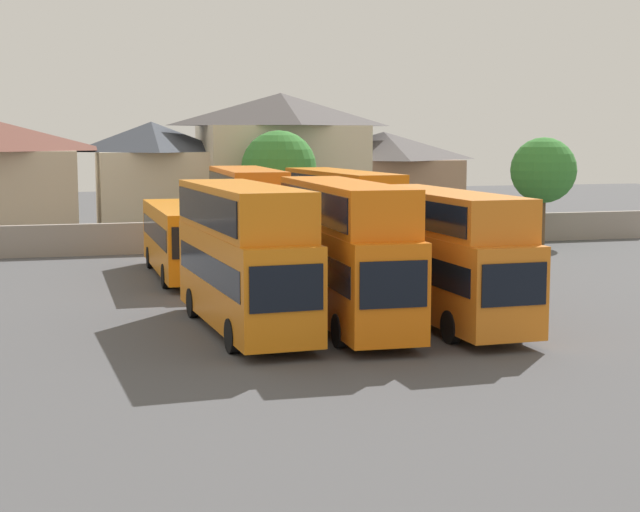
# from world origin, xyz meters

# --- Properties ---
(ground) EXTENTS (140.00, 140.00, 0.00)m
(ground) POSITION_xyz_m (0.00, 18.00, 0.00)
(ground) COLOR #4C4C4F
(depot_boundary_wall) EXTENTS (56.00, 0.50, 1.80)m
(depot_boundary_wall) POSITION_xyz_m (0.00, 23.71, 0.90)
(depot_boundary_wall) COLOR gray
(depot_boundary_wall) RESTS_ON ground
(bus_1) EXTENTS (3.12, 10.45, 5.08)m
(bus_1) POSITION_xyz_m (-3.56, 0.15, 2.86)
(bus_1) COLOR orange
(bus_1) RESTS_ON ground
(bus_2) EXTENTS (2.79, 11.26, 5.13)m
(bus_2) POSITION_xyz_m (0.10, 0.17, 2.89)
(bus_2) COLOR orange
(bus_2) RESTS_ON ground
(bus_3) EXTENTS (2.79, 10.87, 4.78)m
(bus_3) POSITION_xyz_m (3.66, -0.26, 2.70)
(bus_3) COLOR orange
(bus_3) RESTS_ON ground
(bus_4) EXTENTS (2.71, 11.28, 3.41)m
(bus_4) POSITION_xyz_m (-3.86, 13.93, 1.95)
(bus_4) COLOR orange
(bus_4) RESTS_ON ground
(bus_5) EXTENTS (3.06, 10.56, 5.16)m
(bus_5) POSITION_xyz_m (-0.60, 14.14, 2.90)
(bus_5) COLOR orange
(bus_5) RESTS_ON ground
(bus_6) EXTENTS (3.15, 12.17, 5.00)m
(bus_6) POSITION_xyz_m (4.27, 14.08, 2.82)
(bus_6) COLOR orange
(bus_6) RESTS_ON ground
(house_terrace_centre) EXTENTS (7.51, 6.89, 7.68)m
(house_terrace_centre) POSITION_xyz_m (-3.20, 33.40, 3.92)
(house_terrace_centre) COLOR beige
(house_terrace_centre) RESTS_ON ground
(house_terrace_right) EXTENTS (11.16, 8.07, 9.64)m
(house_terrace_right) POSITION_xyz_m (5.48, 32.52, 4.91)
(house_terrace_right) COLOR beige
(house_terrace_right) RESTS_ON ground
(house_terrace_far_right) EXTENTS (10.05, 7.70, 7.03)m
(house_terrace_far_right) POSITION_xyz_m (13.11, 33.08, 3.58)
(house_terrace_far_right) COLOR #9E7A60
(house_terrace_far_right) RESTS_ON ground
(tree_left_of_lot) EXTENTS (4.68, 4.68, 7.10)m
(tree_left_of_lot) POSITION_xyz_m (3.84, 26.21, 4.74)
(tree_left_of_lot) COLOR brown
(tree_left_of_lot) RESTS_ON ground
(tree_behind_wall) EXTENTS (4.07, 4.07, 6.67)m
(tree_behind_wall) POSITION_xyz_m (19.59, 21.71, 4.61)
(tree_behind_wall) COLOR brown
(tree_behind_wall) RESTS_ON ground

